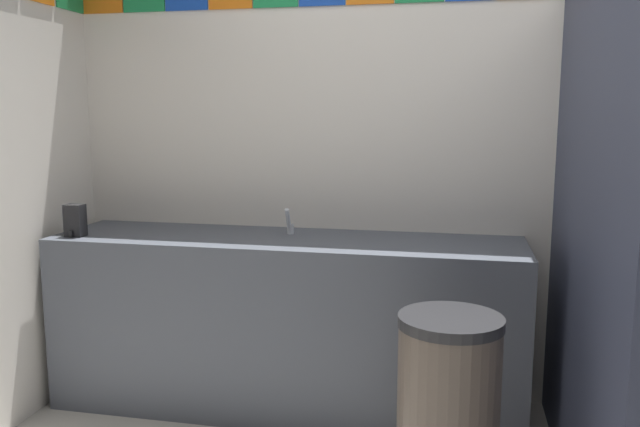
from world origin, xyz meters
name	(u,v)px	position (x,y,z in m)	size (l,w,h in m)	color
wall_back	(441,145)	(0.00, 1.47, 1.32)	(3.88, 0.09, 2.62)	silver
vanity_counter	(286,322)	(-0.73, 1.14, 0.44)	(2.31, 0.58, 0.87)	#4C515B
faucet_center	(289,224)	(-0.73, 1.23, 0.93)	(0.04, 0.10, 0.14)	silver
soap_dispenser	(75,220)	(-1.76, 0.97, 0.95)	(0.09, 0.09, 0.16)	black
trash_bin	(448,415)	(0.08, 0.42, 0.38)	(0.38, 0.38, 0.76)	brown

